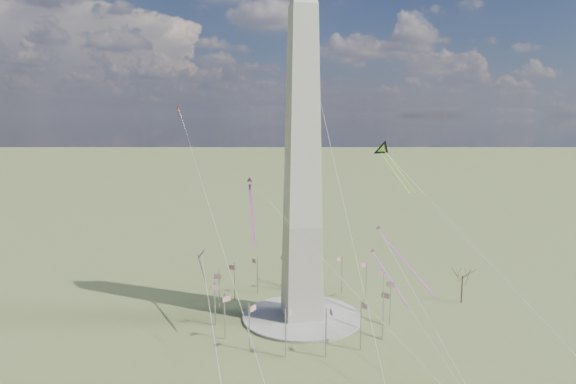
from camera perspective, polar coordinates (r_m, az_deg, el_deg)
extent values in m
plane|color=brown|center=(159.71, 1.55, -13.81)|extent=(2000.00, 2000.00, 0.00)
cylinder|color=#9D9B90|center=(159.56, 1.55, -13.68)|extent=(36.00, 36.00, 0.80)
cylinder|color=#B6B8BC|center=(165.01, 10.54, -10.80)|extent=(0.36, 0.36, 13.00)
cube|color=#A82316|center=(164.50, 10.42, -8.91)|extent=(2.40, 0.08, 1.50)
cylinder|color=#B6B8BC|center=(173.07, 8.66, -9.83)|extent=(0.36, 0.36, 13.00)
cube|color=#A82316|center=(172.40, 8.40, -8.05)|extent=(2.25, 0.99, 1.50)
cylinder|color=#B6B8BC|center=(178.86, 5.99, -9.17)|extent=(0.36, 0.36, 13.00)
cube|color=#A82316|center=(177.90, 5.64, -7.48)|extent=(1.75, 1.75, 1.50)
cylinder|color=#B6B8BC|center=(181.74, 2.88, -8.84)|extent=(0.36, 0.36, 13.00)
cube|color=#A82316|center=(180.41, 2.48, -7.22)|extent=(0.99, 2.25, 1.50)
cylinder|color=#B6B8BC|center=(181.42, -0.36, -8.86)|extent=(0.36, 0.36, 13.00)
cube|color=#A82316|center=(179.67, -0.77, -7.28)|extent=(0.08, 2.40, 1.50)
cylinder|color=#B6B8BC|center=(177.93, -3.41, -9.23)|extent=(0.36, 0.36, 13.00)
cube|color=#A82316|center=(175.76, -3.80, -7.65)|extent=(0.99, 2.25, 1.50)
cylinder|color=#B6B8BC|center=(171.63, -5.96, -9.93)|extent=(0.36, 0.36, 13.00)
cube|color=#A82316|center=(169.08, -6.27, -8.34)|extent=(1.75, 1.75, 1.50)
cylinder|color=#B6B8BC|center=(163.23, -7.65, -10.94)|extent=(0.36, 0.36, 13.00)
cube|color=#A82316|center=(160.38, -7.84, -9.31)|extent=(2.25, 0.99, 1.50)
cylinder|color=#B6B8BC|center=(153.78, -8.12, -12.19)|extent=(0.36, 0.36, 13.00)
cube|color=#A82316|center=(150.77, -8.13, -10.48)|extent=(2.40, 0.08, 1.50)
cylinder|color=#B6B8BC|center=(144.65, -7.05, -13.54)|extent=(0.36, 0.36, 13.00)
cube|color=#A82316|center=(141.67, -6.84, -11.72)|extent=(2.25, 0.99, 1.50)
cylinder|color=#B6B8BC|center=(137.43, -4.32, -14.71)|extent=(0.36, 0.36, 13.00)
cube|color=#A82316|center=(134.70, -3.90, -12.76)|extent=(1.75, 1.75, 1.50)
cylinder|color=#B6B8BC|center=(133.60, -0.27, -15.39)|extent=(0.36, 0.36, 13.00)
cube|color=#A82316|center=(131.32, 0.30, -13.32)|extent=(0.99, 2.25, 1.50)
cylinder|color=#B6B8BC|center=(134.03, 4.23, -15.33)|extent=(0.36, 0.36, 13.00)
cube|color=#A82316|center=(132.33, 4.82, -13.17)|extent=(0.08, 2.40, 1.50)
cylinder|color=#B6B8BC|center=(138.63, 8.09, -14.56)|extent=(0.36, 0.36, 13.00)
cube|color=#A82316|center=(137.48, 8.54, -12.39)|extent=(0.99, 2.25, 1.50)
cylinder|color=#B6B8BC|center=(146.36, 10.51, -13.35)|extent=(0.36, 0.36, 13.00)
cube|color=#A82316|center=(145.62, 10.77, -11.24)|extent=(1.75, 1.75, 1.50)
cylinder|color=#B6B8BC|center=(155.67, 11.27, -12.01)|extent=(0.36, 0.36, 13.00)
cube|color=#A82316|center=(155.14, 11.32, -10.01)|extent=(2.25, 0.99, 1.50)
cylinder|color=#4A362C|center=(179.36, 18.75, -10.19)|extent=(0.39, 0.39, 9.10)
cube|color=#D8C60B|center=(164.44, 12.37, 2.17)|extent=(3.71, 15.61, 11.13)
cube|color=#D8C60B|center=(163.26, 11.80, 2.14)|extent=(3.71, 15.61, 11.13)
cube|color=#3D1768|center=(145.87, -9.60, -6.78)|extent=(2.38, 3.51, 2.66)
cube|color=#FF3C28|center=(147.08, -9.55, -8.44)|extent=(2.37, 2.76, 9.21)
cube|color=#FF3C28|center=(145.38, 12.91, -7.63)|extent=(8.12, 19.69, 13.08)
cube|color=#FF3C28|center=(141.75, -4.04, -2.36)|extent=(2.29, 21.39, 13.41)
cube|color=#FF3C28|center=(157.69, 11.27, -9.54)|extent=(4.72, 17.64, 11.27)
cube|color=#EE3F1C|center=(179.61, -12.10, 9.23)|extent=(1.19, 1.96, 1.65)
cube|color=#EE3F1C|center=(179.59, -12.08, 8.66)|extent=(0.76, 1.41, 3.78)
cube|color=white|center=(195.41, 2.70, 13.88)|extent=(1.57, 1.40, 1.56)
cube|color=white|center=(195.25, 2.70, 13.38)|extent=(0.25, 1.34, 3.58)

